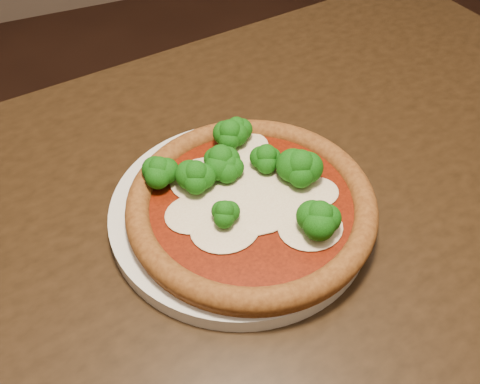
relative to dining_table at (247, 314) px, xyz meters
name	(u,v)px	position (x,y,z in m)	size (l,w,h in m)	color
dining_table	(247,314)	(0.00, 0.00, 0.00)	(1.34, 1.00, 0.75)	black
plate	(240,211)	(0.02, 0.06, 0.10)	(0.28, 0.28, 0.02)	silver
pizza	(250,197)	(0.03, 0.06, 0.13)	(0.27, 0.27, 0.06)	brown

